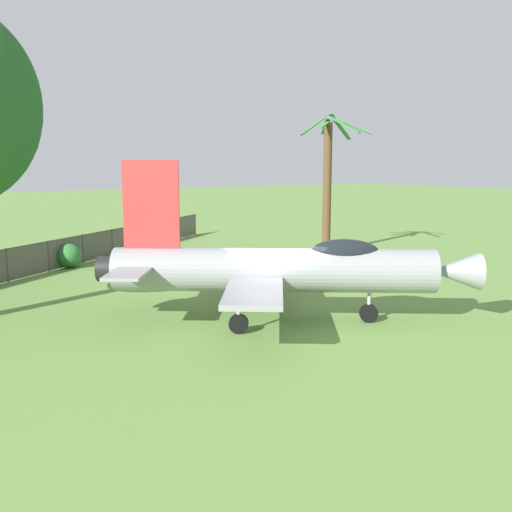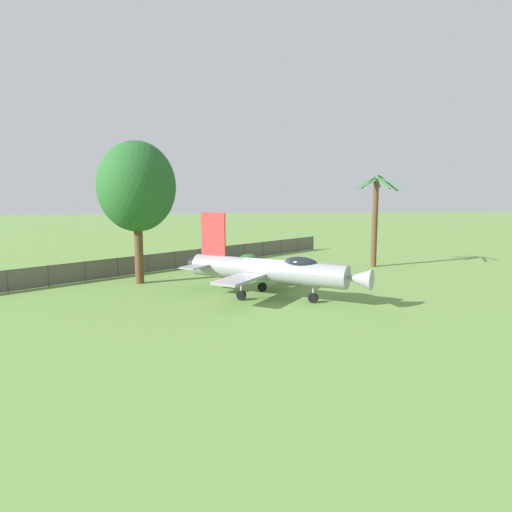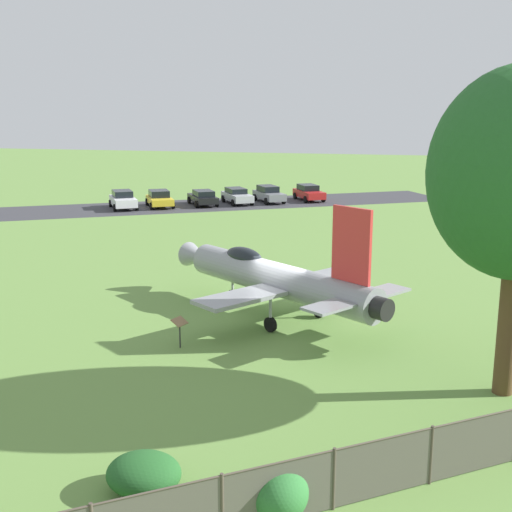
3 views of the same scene
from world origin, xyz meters
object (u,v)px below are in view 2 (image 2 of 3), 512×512
object	(u,v)px
shade_tree	(137,187)
palm_tree	(375,220)
display_jet	(272,270)
shrub_near_fence	(212,258)
shrub_by_tree	(249,259)
info_plaque	(297,271)

from	to	relation	value
shade_tree	palm_tree	distance (m)	20.15
display_jet	shrub_near_fence	world-z (taller)	display_jet
shade_tree	shrub_near_fence	xyz separation A→B (m)	(-7.98, 5.50, -6.24)
shade_tree	palm_tree	size ratio (longest dim) A/B	1.27
display_jet	shade_tree	world-z (taller)	shade_tree
palm_tree	shrub_by_tree	bearing A→B (deg)	-105.38
shade_tree	shrub_by_tree	world-z (taller)	shade_tree
display_jet	shrub_by_tree	distance (m)	13.63
shrub_near_fence	shrub_by_tree	distance (m)	3.28
palm_tree	info_plaque	xyz separation A→B (m)	(6.17, -8.17, -3.23)
shrub_by_tree	info_plaque	bearing A→B (deg)	14.99
shade_tree	info_plaque	size ratio (longest dim) A/B	8.77
shade_tree	shrub_by_tree	bearing A→B (deg)	131.42
display_jet	shrub_near_fence	size ratio (longest dim) A/B	7.87
shade_tree	shrub_near_fence	distance (m)	11.52
shade_tree	palm_tree	world-z (taller)	shade_tree
info_plaque	palm_tree	bearing A→B (deg)	127.08
display_jet	shade_tree	xyz separation A→B (m)	(-5.83, -8.62, 5.07)
palm_tree	shade_tree	bearing A→B (deg)	-76.03
display_jet	palm_tree	world-z (taller)	palm_tree
shade_tree	shrub_by_tree	xyz separation A→B (m)	(-7.73, 8.77, -6.39)
palm_tree	shrub_by_tree	world-z (taller)	palm_tree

